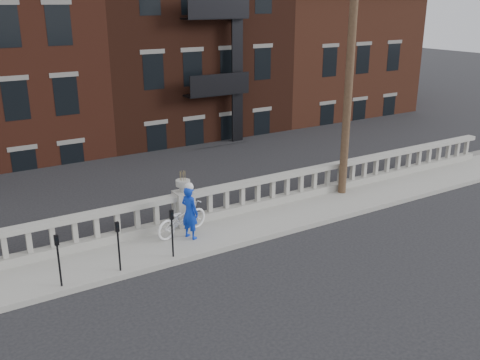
# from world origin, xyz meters

# --- Properties ---
(ground) EXTENTS (120.00, 120.00, 0.00)m
(ground) POSITION_xyz_m (0.00, 0.00, 0.00)
(ground) COLOR black
(ground) RESTS_ON ground
(sidewalk) EXTENTS (32.00, 2.20, 0.15)m
(sidewalk) POSITION_xyz_m (0.00, 3.00, 0.07)
(sidewalk) COLOR gray
(sidewalk) RESTS_ON ground
(balustrade) EXTENTS (28.00, 0.34, 1.03)m
(balustrade) POSITION_xyz_m (0.00, 3.95, 0.64)
(balustrade) COLOR gray
(balustrade) RESTS_ON sidewalk
(planter_pedestal) EXTENTS (0.55, 0.55, 1.76)m
(planter_pedestal) POSITION_xyz_m (0.00, 3.95, 0.83)
(planter_pedestal) COLOR gray
(planter_pedestal) RESTS_ON sidewalk
(lower_level) EXTENTS (80.00, 44.00, 20.80)m
(lower_level) POSITION_xyz_m (0.56, 23.04, 2.63)
(lower_level) COLOR #605E59
(lower_level) RESTS_ON ground
(utility_pole) EXTENTS (1.60, 0.28, 10.00)m
(utility_pole) POSITION_xyz_m (6.20, 3.60, 5.24)
(utility_pole) COLOR #422D1E
(utility_pole) RESTS_ON sidewalk
(parking_meter_a) EXTENTS (0.10, 0.09, 1.36)m
(parking_meter_a) POSITION_xyz_m (-4.22, 2.15, 1.00)
(parking_meter_a) COLOR black
(parking_meter_a) RESTS_ON sidewalk
(parking_meter_b) EXTENTS (0.10, 0.09, 1.36)m
(parking_meter_b) POSITION_xyz_m (-2.72, 2.15, 1.00)
(parking_meter_b) COLOR black
(parking_meter_b) RESTS_ON sidewalk
(parking_meter_c) EXTENTS (0.10, 0.09, 1.36)m
(parking_meter_c) POSITION_xyz_m (-1.22, 2.15, 1.00)
(parking_meter_c) COLOR black
(parking_meter_c) RESTS_ON sidewalk
(bicycle) EXTENTS (1.96, 1.14, 0.97)m
(bicycle) POSITION_xyz_m (-0.34, 3.40, 0.64)
(bicycle) COLOR white
(bicycle) RESTS_ON sidewalk
(cyclist) EXTENTS (0.57, 0.68, 1.61)m
(cyclist) POSITION_xyz_m (-0.27, 3.00, 0.95)
(cyclist) COLOR #0B2EB2
(cyclist) RESTS_ON sidewalk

